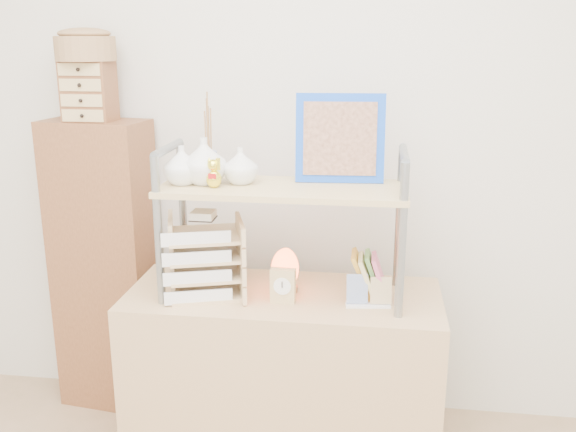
# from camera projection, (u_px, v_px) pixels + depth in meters

# --- Properties ---
(room_shell) EXTENTS (3.42, 3.41, 2.61)m
(room_shell) POSITION_uv_depth(u_px,v_px,m) (230.00, 38.00, 1.43)
(room_shell) COLOR silver
(room_shell) RESTS_ON ground
(desk) EXTENTS (1.20, 0.50, 0.75)m
(desk) POSITION_uv_depth(u_px,v_px,m) (283.00, 381.00, 2.55)
(desk) COLOR tan
(desk) RESTS_ON ground
(cabinet) EXTENTS (0.48, 0.30, 1.35)m
(cabinet) POSITION_uv_depth(u_px,v_px,m) (106.00, 268.00, 2.94)
(cabinet) COLOR brown
(cabinet) RESTS_ON ground
(hutch) EXTENTS (0.90, 0.34, 0.75)m
(hutch) POSITION_uv_depth(u_px,v_px,m) (260.00, 180.00, 2.36)
(hutch) COLOR gray
(hutch) RESTS_ON desk
(letter_tray) EXTENTS (0.33, 0.33, 0.33)m
(letter_tray) POSITION_uv_depth(u_px,v_px,m) (205.00, 261.00, 2.42)
(letter_tray) COLOR tan
(letter_tray) RESTS_ON desk
(salt_lamp) EXTENTS (0.11, 0.11, 0.17)m
(salt_lamp) POSITION_uv_depth(u_px,v_px,m) (285.00, 269.00, 2.45)
(salt_lamp) COLOR brown
(salt_lamp) RESTS_ON desk
(desk_clock) EXTENTS (0.09, 0.05, 0.13)m
(desk_clock) POSITION_uv_depth(u_px,v_px,m) (283.00, 286.00, 2.36)
(desk_clock) COLOR tan
(desk_clock) RESTS_ON desk
(postcard_stand) EXTENTS (0.17, 0.07, 0.12)m
(postcard_stand) POSITION_uv_depth(u_px,v_px,m) (368.00, 297.00, 2.33)
(postcard_stand) COLOR white
(postcard_stand) RESTS_ON desk
(drawer_chest) EXTENTS (0.20, 0.16, 0.25)m
(drawer_chest) POSITION_uv_depth(u_px,v_px,m) (89.00, 91.00, 2.70)
(drawer_chest) COLOR brown
(drawer_chest) RESTS_ON cabinet
(woven_basket) EXTENTS (0.25, 0.25, 0.10)m
(woven_basket) POSITION_uv_depth(u_px,v_px,m) (85.00, 48.00, 2.66)
(woven_basket) COLOR #8D6340
(woven_basket) RESTS_ON drawer_chest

